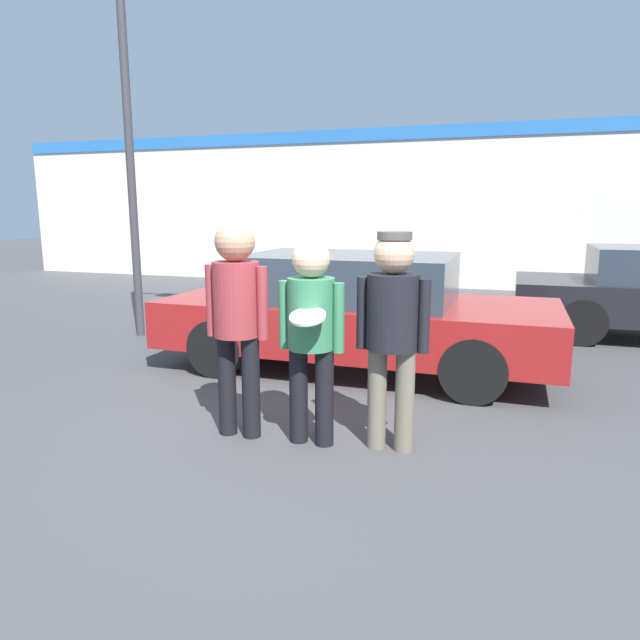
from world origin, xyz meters
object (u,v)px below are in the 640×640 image
object	(u,v)px
person_left	(237,309)
person_right	(393,320)
person_middle_with_frisbee	(311,325)
street_lamp	(136,85)
parked_car_near	(355,311)

from	to	relation	value
person_left	person_right	size ratio (longest dim) A/B	1.04
person_left	person_middle_with_frisbee	size ratio (longest dim) A/B	1.08
person_right	street_lamp	world-z (taller)	street_lamp
person_left	street_lamp	world-z (taller)	street_lamp
parked_car_near	person_right	bearing A→B (deg)	-67.78
parked_car_near	street_lamp	size ratio (longest dim) A/B	0.78
person_left	parked_car_near	world-z (taller)	person_left
person_middle_with_frisbee	street_lamp	distance (m)	5.34
person_left	parked_car_near	bearing A→B (deg)	81.03
person_left	street_lamp	xyz separation A→B (m)	(-2.99, 3.01, 2.48)
person_right	person_middle_with_frisbee	bearing A→B (deg)	-171.29
person_left	person_middle_with_frisbee	distance (m)	0.64
parked_car_near	street_lamp	xyz separation A→B (m)	(-3.36, 0.70, 2.86)
person_middle_with_frisbee	parked_car_near	xyz separation A→B (m)	(-0.26, 2.28, -0.29)
person_left	parked_car_near	size ratio (longest dim) A/B	0.39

